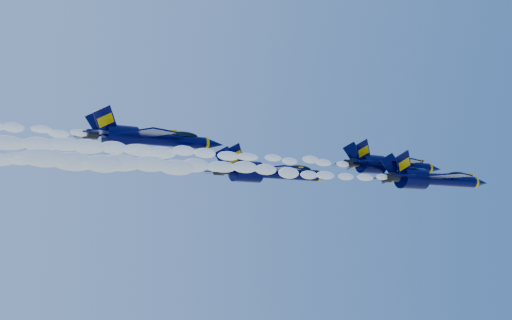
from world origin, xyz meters
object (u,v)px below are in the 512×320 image
jet_third (270,172)px  jet_fourth (149,138)px  jet_lead (432,179)px  jet_second (390,165)px

jet_third → jet_fourth: bearing=155.2°
jet_fourth → jet_third: bearing=-24.8°
jet_lead → jet_second: jet_second is taller
jet_lead → jet_second: (-2.38, 5.02, 2.12)m
jet_third → jet_lead: bearing=-48.6°
jet_second → jet_third: (-11.46, 10.67, -0.54)m
jet_second → jet_third: jet_second is taller
jet_third → jet_fourth: jet_fourth is taller
jet_lead → jet_third: 20.98m
jet_lead → jet_third: bearing=131.4°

